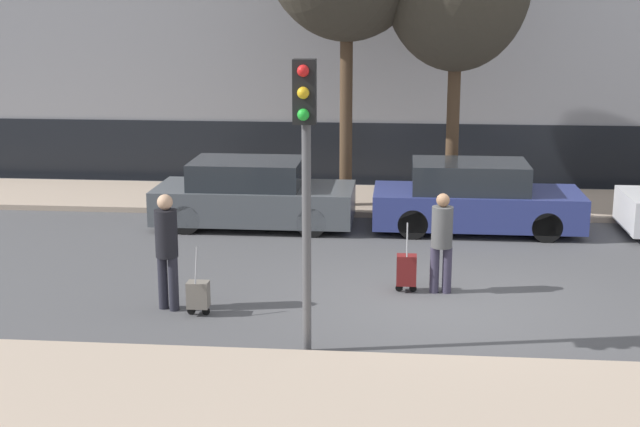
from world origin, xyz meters
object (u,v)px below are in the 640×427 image
object	(u,v)px
parked_car_1	(475,199)
trolley_left	(198,295)
parked_car_0	(253,195)
trolley_right	(406,270)
traffic_light	(305,149)
pedestrian_left	(167,244)
pedestrian_right	(442,237)

from	to	relation	value
parked_car_1	trolley_left	distance (m)	7.15
parked_car_0	trolley_right	xyz separation A→B (m)	(3.20, -4.15, -0.29)
parked_car_0	parked_car_1	world-z (taller)	parked_car_1
parked_car_1	traffic_light	xyz separation A→B (m)	(-2.72, -6.94, 2.11)
parked_car_0	parked_car_1	bearing A→B (deg)	-0.01
pedestrian_left	pedestrian_right	xyz separation A→B (m)	(4.16, 1.20, -0.10)
pedestrian_left	trolley_right	size ratio (longest dim) A/B	1.56
parked_car_1	trolley_left	bearing A→B (deg)	-128.97
trolley_left	trolley_right	world-z (taller)	trolley_right
parked_car_1	pedestrian_right	xyz separation A→B (m)	(-0.84, -4.15, 0.26)
parked_car_1	trolley_right	size ratio (longest dim) A/B	3.65
parked_car_1	pedestrian_left	bearing A→B (deg)	-133.10
trolley_left	traffic_light	bearing A→B (deg)	-38.02
parked_car_0	trolley_left	distance (m)	5.57
parked_car_0	parked_car_1	xyz separation A→B (m)	(4.59, -0.00, 0.01)
parked_car_0	trolley_right	bearing A→B (deg)	-52.35
parked_car_0	traffic_light	bearing A→B (deg)	-74.89
parked_car_0	trolley_left	bearing A→B (deg)	-88.97
trolley_left	pedestrian_right	bearing A→B (deg)	21.09
parked_car_1	parked_car_0	bearing A→B (deg)	179.99
pedestrian_left	trolley_right	distance (m)	3.86
pedestrian_right	trolley_left	bearing A→B (deg)	-159.40
parked_car_1	pedestrian_right	world-z (taller)	pedestrian_right
parked_car_0	pedestrian_left	world-z (taller)	pedestrian_left
pedestrian_left	trolley_left	distance (m)	0.90
traffic_light	trolley_right	bearing A→B (deg)	64.54
trolley_left	traffic_light	distance (m)	3.33
pedestrian_left	trolley_left	size ratio (longest dim) A/B	1.70
pedestrian_left	pedestrian_right	bearing A→B (deg)	-141.50
pedestrian_right	trolley_right	xyz separation A→B (m)	(-0.55, -0.01, -0.56)
trolley_right	traffic_light	bearing A→B (deg)	-115.46
parked_car_0	pedestrian_right	distance (m)	5.60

